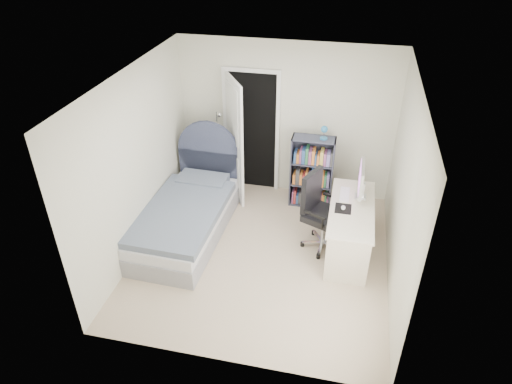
% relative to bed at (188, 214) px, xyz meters
% --- Properties ---
extents(room_shell, '(3.50, 3.70, 2.60)m').
position_rel_bed_xyz_m(room_shell, '(1.17, -0.30, 0.94)').
color(room_shell, tan).
rests_on(room_shell, ground).
extents(door, '(0.92, 0.72, 2.06)m').
position_rel_bed_xyz_m(door, '(0.49, 1.25, 0.73)').
color(door, black).
rests_on(door, ground).
extents(bed, '(1.10, 2.22, 1.35)m').
position_rel_bed_xyz_m(bed, '(0.00, 0.00, 0.00)').
color(bed, gray).
rests_on(bed, ground).
extents(nightstand, '(0.44, 0.44, 0.64)m').
position_rel_bed_xyz_m(nightstand, '(0.08, 1.28, 0.11)').
color(nightstand, tan).
rests_on(nightstand, ground).
extents(floor_lamp, '(0.20, 0.20, 1.38)m').
position_rel_bed_xyz_m(floor_lamp, '(0.10, 1.32, 0.26)').
color(floor_lamp, silver).
rests_on(floor_lamp, ground).
extents(bookcase, '(0.66, 0.28, 1.40)m').
position_rel_bed_xyz_m(bookcase, '(1.67, 1.12, 0.24)').
color(bookcase, '#3B3E51').
rests_on(bookcase, ground).
extents(desk, '(0.59, 1.47, 1.20)m').
position_rel_bed_xyz_m(desk, '(2.32, 0.08, 0.09)').
color(desk, beige).
rests_on(desk, ground).
extents(office_chair, '(0.66, 0.66, 1.14)m').
position_rel_bed_xyz_m(office_chair, '(1.88, 0.11, 0.32)').
color(office_chair, silver).
rests_on(office_chair, ground).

